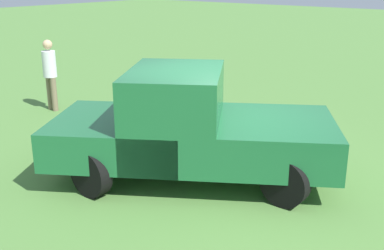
# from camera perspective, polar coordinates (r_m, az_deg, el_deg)

# --- Properties ---
(ground_plane) EXTENTS (80.00, 80.00, 0.00)m
(ground_plane) POSITION_cam_1_polar(r_m,az_deg,el_deg) (7.83, 3.74, -6.18)
(ground_plane) COLOR #54843D
(pickup_truck) EXTENTS (4.81, 4.03, 1.78)m
(pickup_truck) POSITION_cam_1_polar(r_m,az_deg,el_deg) (7.46, -0.87, 0.09)
(pickup_truck) COLOR black
(pickup_truck) RESTS_ON ground_plane
(person_bystander) EXTENTS (0.35, 0.35, 1.71)m
(person_bystander) POSITION_cam_1_polar(r_m,az_deg,el_deg) (11.81, -16.85, 6.28)
(person_bystander) COLOR #7A6B51
(person_bystander) RESTS_ON ground_plane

